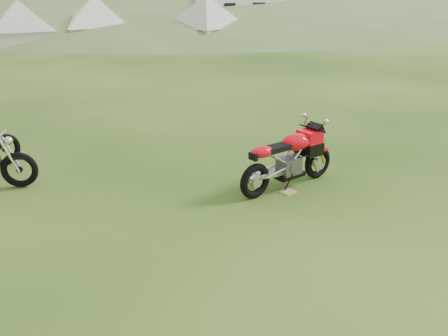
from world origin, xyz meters
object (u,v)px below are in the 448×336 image
tent_left (20,22)px  tent_right (206,19)px  tent_mid (96,19)px  sport_motorcycle (289,155)px  plywood_board (289,192)px  caravan (239,15)px

tent_left → tent_right: size_ratio=0.96×
tent_left → tent_mid: 3.63m
sport_motorcycle → tent_right: bearing=58.5°
plywood_board → tent_right: tent_right is taller
caravan → plywood_board: bearing=-109.9°
sport_motorcycle → caravan: bearing=53.1°
tent_right → sport_motorcycle: bearing=-132.3°
tent_left → tent_right: 9.00m
tent_mid → tent_right: (4.83, -2.86, -0.00)m
tent_mid → caravan: bearing=4.8°
plywood_board → sport_motorcycle: bearing=61.4°
sport_motorcycle → tent_left: bearing=84.6°
sport_motorcycle → tent_right: (7.44, 17.37, 0.68)m
tent_mid → tent_right: 5.61m
sport_motorcycle → plywood_board: size_ratio=8.30×
plywood_board → caravan: bearing=61.4°
sport_motorcycle → tent_left: size_ratio=0.67×
sport_motorcycle → plywood_board: bearing=-126.9°
tent_right → plywood_board: bearing=-132.4°
tent_mid → tent_right: bearing=-21.1°
plywood_board → tent_right: bearing=66.7°
tent_right → caravan: tent_right is taller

